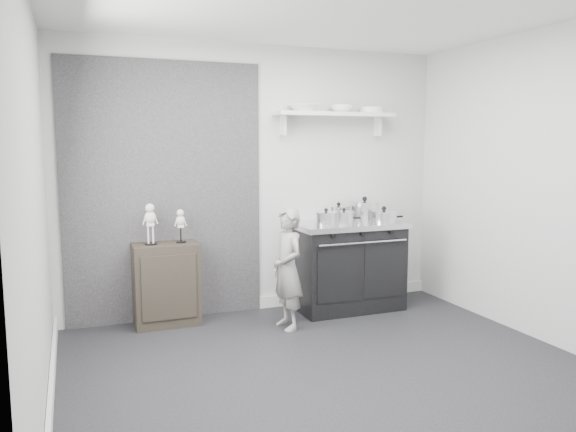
% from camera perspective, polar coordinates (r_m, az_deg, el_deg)
% --- Properties ---
extents(ground, '(4.00, 4.00, 0.00)m').
position_cam_1_polar(ground, '(4.42, 4.71, -15.54)').
color(ground, black).
rests_on(ground, ground).
extents(room_shell, '(4.02, 3.62, 2.71)m').
position_cam_1_polar(room_shell, '(4.17, 2.94, 6.28)').
color(room_shell, '#BABAB8').
rests_on(room_shell, ground).
extents(wall_shelf, '(1.30, 0.26, 0.24)m').
position_cam_1_polar(wall_shelf, '(5.93, 4.78, 10.16)').
color(wall_shelf, silver).
rests_on(wall_shelf, room_shell).
extents(stove, '(1.14, 0.71, 0.91)m').
position_cam_1_polar(stove, '(5.91, 6.00, -4.95)').
color(stove, black).
rests_on(stove, ground).
extents(side_cabinet, '(0.60, 0.35, 0.78)m').
position_cam_1_polar(side_cabinet, '(5.48, -12.27, -6.79)').
color(side_cabinet, black).
rests_on(side_cabinet, ground).
extents(child, '(0.31, 0.44, 1.13)m').
position_cam_1_polar(child, '(5.21, -0.03, -5.38)').
color(child, gray).
rests_on(child, ground).
extents(pot_front_left, '(0.31, 0.22, 0.17)m').
position_cam_1_polar(pot_front_left, '(5.58, 3.89, -0.24)').
color(pot_front_left, silver).
rests_on(pot_front_left, stove).
extents(pot_back_left, '(0.32, 0.24, 0.19)m').
position_cam_1_polar(pot_back_left, '(5.94, 5.16, 0.30)').
color(pot_back_left, silver).
rests_on(pot_back_left, stove).
extents(pot_back_right, '(0.39, 0.31, 0.25)m').
position_cam_1_polar(pot_back_right, '(6.02, 7.78, 0.57)').
color(pot_back_right, silver).
rests_on(pot_back_right, stove).
extents(pot_front_right, '(0.36, 0.27, 0.17)m').
position_cam_1_polar(pot_front_right, '(5.82, 9.71, -0.05)').
color(pot_front_right, silver).
rests_on(pot_front_right, stove).
extents(pot_front_center, '(0.29, 0.20, 0.17)m').
position_cam_1_polar(pot_front_center, '(5.63, 5.70, -0.18)').
color(pot_front_center, silver).
rests_on(pot_front_center, stove).
extents(skeleton_full, '(0.12, 0.08, 0.44)m').
position_cam_1_polar(skeleton_full, '(5.35, -13.82, -0.49)').
color(skeleton_full, beige).
rests_on(skeleton_full, side_cabinet).
extents(skeleton_torso, '(0.10, 0.07, 0.36)m').
position_cam_1_polar(skeleton_torso, '(5.40, -10.86, -0.77)').
color(skeleton_torso, beige).
rests_on(skeleton_torso, side_cabinet).
extents(bowl_large, '(0.29, 0.29, 0.07)m').
position_cam_1_polar(bowl_large, '(5.78, 1.59, 10.92)').
color(bowl_large, white).
rests_on(bowl_large, wall_shelf).
extents(bowl_small, '(0.24, 0.24, 0.07)m').
position_cam_1_polar(bowl_small, '(5.97, 5.50, 10.79)').
color(bowl_small, white).
rests_on(bowl_small, wall_shelf).
extents(plate_stack, '(0.26, 0.26, 0.06)m').
position_cam_1_polar(plate_stack, '(6.13, 8.53, 10.59)').
color(plate_stack, silver).
rests_on(plate_stack, wall_shelf).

